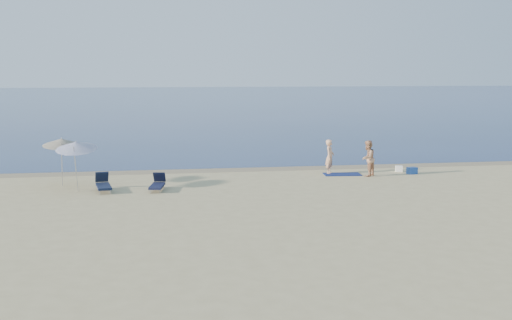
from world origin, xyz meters
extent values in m
plane|color=tan|center=(0.00, 0.00, 0.00)|extent=(160.00, 160.00, 0.00)
cube|color=#0B1B47|center=(0.00, 100.00, 0.00)|extent=(240.00, 160.00, 0.01)
cube|color=#847254|center=(0.00, 19.40, 0.00)|extent=(240.00, 1.60, 0.00)
imported|color=#E0A47E|center=(2.22, 17.29, 0.90)|extent=(0.69, 0.78, 1.80)
imported|color=tan|center=(3.93, 16.22, 0.92)|extent=(1.12, 1.13, 1.84)
cube|color=#0F1A4B|center=(2.79, 16.89, 0.02)|extent=(1.99, 1.22, 0.03)
cube|color=white|center=(6.07, 17.33, 0.16)|extent=(0.44, 0.40, 0.31)
cube|color=#1E49A5|center=(6.47, 16.52, 0.18)|extent=(0.56, 0.45, 0.35)
cylinder|color=silver|center=(-10.31, 14.14, 1.02)|extent=(0.11, 0.47, 2.11)
cone|color=white|center=(-10.31, 14.56, 2.05)|extent=(2.11, 2.14, 0.69)
sphere|color=silver|center=(-10.31, 14.56, 2.24)|extent=(0.06, 0.06, 0.06)
cylinder|color=silver|center=(-11.12, 15.75, 1.01)|extent=(0.11, 0.34, 2.11)
cone|color=beige|center=(-11.12, 16.05, 2.06)|extent=(2.11, 2.13, 0.58)
sphere|color=silver|center=(-11.12, 16.05, 2.24)|extent=(0.06, 0.06, 0.06)
cube|color=#121B33|center=(-9.13, 14.12, 0.24)|extent=(0.84, 1.69, 0.11)
cube|color=#121B33|center=(-9.26, 14.91, 0.54)|extent=(0.65, 0.48, 0.52)
cylinder|color=#A5A5AD|center=(-8.90, 14.15, 0.12)|extent=(0.03, 0.03, 0.24)
cube|color=black|center=(-6.77, 13.94, 0.22)|extent=(0.79, 1.56, 0.10)
cube|color=black|center=(-6.64, 14.68, 0.50)|extent=(0.60, 0.45, 0.48)
cylinder|color=#A5A5AD|center=(-6.55, 13.91, 0.11)|extent=(0.03, 0.03, 0.22)
camera|label=1|loc=(-6.93, -14.87, 5.46)|focal=45.00mm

